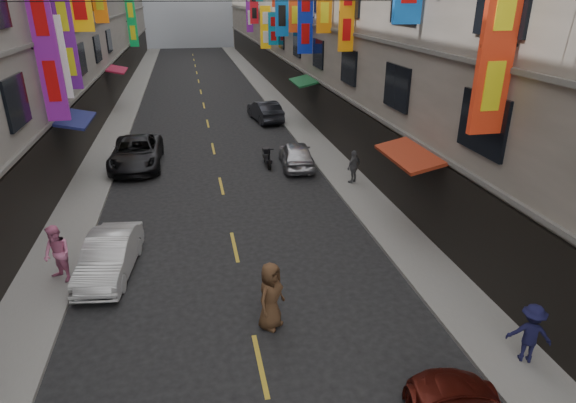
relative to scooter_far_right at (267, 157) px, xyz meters
name	(u,v)px	position (x,y,z in m)	size (l,w,h in m)	color
sidewalk_left	(126,108)	(-8.57, 15.58, -0.38)	(2.00, 90.00, 0.12)	slate
sidewalk_right	(277,102)	(3.43, 15.58, -0.38)	(2.00, 90.00, 0.12)	slate
street_awnings	(188,114)	(-3.83, -0.42, 2.56)	(13.99, 35.20, 0.41)	#134725
lane_markings	(206,114)	(-2.57, 12.58, -0.44)	(0.12, 80.20, 0.01)	gold
scooter_far_right	(267,157)	(0.00, 0.00, 0.00)	(0.50, 1.80, 1.14)	black
car_left_mid	(109,256)	(-6.57, -9.38, 0.20)	(1.35, 3.87, 1.28)	silver
car_left_far	(136,153)	(-6.57, 1.23, 0.29)	(2.44, 5.30, 1.47)	black
car_right_mid	(296,154)	(1.43, -0.46, 0.22)	(1.57, 3.90, 1.33)	#B7B7BC
car_right_far	(265,111)	(1.43, 9.53, 0.27)	(1.50, 4.30, 1.42)	#23252A
pedestrian_lfar	(57,254)	(-7.97, -9.67, 0.58)	(0.88, 0.60, 1.81)	pink
pedestrian_rnear	(530,333)	(3.66, -15.64, 0.44)	(0.99, 0.51, 1.53)	#141437
pedestrian_rfar	(354,167)	(3.46, -3.52, 0.45)	(0.91, 0.52, 1.55)	#5F5F62
pedestrian_crossing	(271,296)	(-2.05, -13.00, 0.50)	(0.93, 0.63, 1.89)	#533621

